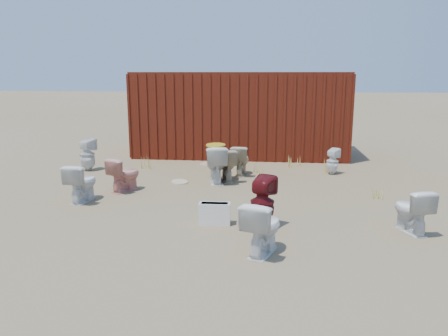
# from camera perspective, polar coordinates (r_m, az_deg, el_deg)

# --- Properties ---
(ground) EXTENTS (100.00, 100.00, 0.00)m
(ground) POSITION_cam_1_polar(r_m,az_deg,el_deg) (8.11, -0.46, -4.70)
(ground) COLOR brown
(ground) RESTS_ON ground
(shipping_container) EXTENTS (6.00, 2.40, 2.40)m
(shipping_container) POSITION_cam_1_polar(r_m,az_deg,el_deg) (12.99, 2.20, 7.10)
(shipping_container) COLOR #43140B
(shipping_container) RESTS_ON ground
(toilet_front_a) EXTENTS (0.49, 0.76, 0.73)m
(toilet_front_a) POSITION_cam_1_polar(r_m,az_deg,el_deg) (8.59, -18.08, -1.84)
(toilet_front_a) COLOR white
(toilet_front_a) RESTS_ON ground
(toilet_front_pink) EXTENTS (0.68, 0.79, 0.70)m
(toilet_front_pink) POSITION_cam_1_polar(r_m,az_deg,el_deg) (9.12, -12.87, -0.82)
(toilet_front_pink) COLOR #E49484
(toilet_front_pink) RESTS_ON ground
(toilet_front_c) EXTENTS (0.64, 0.82, 0.74)m
(toilet_front_c) POSITION_cam_1_polar(r_m,az_deg,el_deg) (5.86, 5.05, -7.71)
(toilet_front_c) COLOR white
(toilet_front_c) RESTS_ON ground
(toilet_front_maroon) EXTENTS (0.49, 0.50, 0.83)m
(toilet_front_maroon) POSITION_cam_1_polar(r_m,az_deg,el_deg) (6.78, 5.04, -4.51)
(toilet_front_maroon) COLOR #5E1014
(toilet_front_maroon) RESTS_ON ground
(toilet_front_e) EXTENTS (0.57, 0.76, 0.69)m
(toilet_front_e) POSITION_cam_1_polar(r_m,az_deg,el_deg) (7.18, 23.29, -5.10)
(toilet_front_e) COLOR white
(toilet_front_e) RESTS_ON ground
(toilet_back_a) EXTENTS (0.49, 0.49, 0.80)m
(toilet_back_a) POSITION_cam_1_polar(r_m,az_deg,el_deg) (11.29, -17.43, 1.68)
(toilet_back_a) COLOR silver
(toilet_back_a) RESTS_ON ground
(toilet_back_beige_left) EXTENTS (0.56, 0.79, 0.73)m
(toilet_back_beige_left) POSITION_cam_1_polar(r_m,az_deg,el_deg) (9.77, 0.37, 0.45)
(toilet_back_beige_left) COLOR #C0AD8C
(toilet_back_beige_left) RESTS_ON ground
(toilet_back_beige_right) EXTENTS (0.46, 0.73, 0.71)m
(toilet_back_beige_right) POSITION_cam_1_polar(r_m,az_deg,el_deg) (10.34, 2.19, 1.03)
(toilet_back_beige_right) COLOR #C9B993
(toilet_back_beige_right) RESTS_ON ground
(toilet_back_yellowlid) EXTENTS (0.63, 0.89, 0.83)m
(toilet_back_yellowlid) POSITION_cam_1_polar(r_m,az_deg,el_deg) (9.58, -1.08, 0.51)
(toilet_back_yellowlid) COLOR white
(toilet_back_yellowlid) RESTS_ON ground
(toilet_back_e) EXTENTS (0.40, 0.40, 0.63)m
(toilet_back_e) POSITION_cam_1_polar(r_m,az_deg,el_deg) (10.71, 13.98, 0.85)
(toilet_back_e) COLOR white
(toilet_back_e) RESTS_ON ground
(yellow_lid) EXTENTS (0.42, 0.52, 0.02)m
(yellow_lid) POSITION_cam_1_polar(r_m,az_deg,el_deg) (9.50, -1.09, 3.03)
(yellow_lid) COLOR gold
(yellow_lid) RESTS_ON toilet_back_yellowlid
(loose_tank) EXTENTS (0.51, 0.22, 0.35)m
(loose_tank) POSITION_cam_1_polar(r_m,az_deg,el_deg) (7.00, -1.23, -5.97)
(loose_tank) COLOR silver
(loose_tank) RESTS_ON ground
(loose_lid_near) EXTENTS (0.38, 0.49, 0.02)m
(loose_lid_near) POSITION_cam_1_polar(r_m,az_deg,el_deg) (11.57, -2.24, 0.51)
(loose_lid_near) COLOR tan
(loose_lid_near) RESTS_ON ground
(loose_lid_far) EXTENTS (0.52, 0.58, 0.02)m
(loose_lid_far) POSITION_cam_1_polar(r_m,az_deg,el_deg) (9.73, -5.81, -1.80)
(loose_lid_far) COLOR beige
(loose_lid_far) RESTS_ON ground
(weed_clump_a) EXTENTS (0.36, 0.36, 0.29)m
(weed_clump_a) POSITION_cam_1_polar(r_m,az_deg,el_deg) (11.25, -9.90, 0.69)
(weed_clump_a) COLOR gold
(weed_clump_a) RESTS_ON ground
(weed_clump_b) EXTENTS (0.32, 0.32, 0.28)m
(weed_clump_b) POSITION_cam_1_polar(r_m,az_deg,el_deg) (10.65, 4.62, 0.15)
(weed_clump_b) COLOR gold
(weed_clump_b) RESTS_ON ground
(weed_clump_c) EXTENTS (0.36, 0.36, 0.34)m
(weed_clump_c) POSITION_cam_1_polar(r_m,az_deg,el_deg) (10.80, 13.10, 0.21)
(weed_clump_c) COLOR gold
(weed_clump_c) RESTS_ON ground
(weed_clump_d) EXTENTS (0.30, 0.30, 0.30)m
(weed_clump_d) POSITION_cam_1_polar(r_m,az_deg,el_deg) (11.43, -0.92, 1.08)
(weed_clump_d) COLOR gold
(weed_clump_d) RESTS_ON ground
(weed_clump_e) EXTENTS (0.34, 0.34, 0.29)m
(weed_clump_e) POSITION_cam_1_polar(r_m,az_deg,el_deg) (11.44, 9.08, 0.90)
(weed_clump_e) COLOR gold
(weed_clump_e) RESTS_ON ground
(weed_clump_f) EXTENTS (0.28, 0.28, 0.25)m
(weed_clump_f) POSITION_cam_1_polar(r_m,az_deg,el_deg) (8.99, 19.44, -2.87)
(weed_clump_f) COLOR gold
(weed_clump_f) RESTS_ON ground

